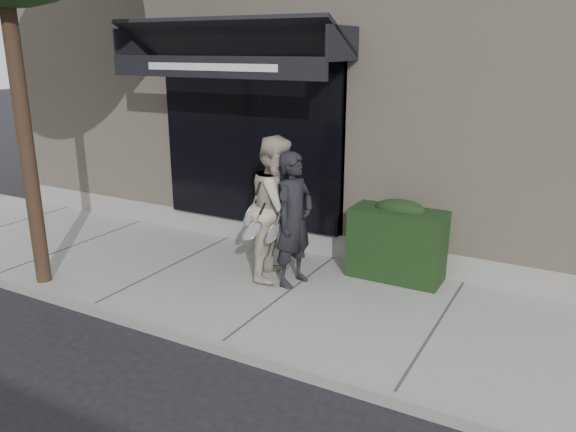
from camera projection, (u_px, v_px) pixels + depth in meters
The scene contains 7 objects.
ground at pixel (287, 301), 7.55m from camera, with size 80.00×80.00×0.00m, color black.
sidewalk at pixel (287, 296), 7.54m from camera, with size 20.00×3.00×0.12m, color gray.
curb at pixel (220, 347), 6.23m from camera, with size 20.00×0.10×0.14m, color gray.
building_facade at pixel (410, 76), 10.93m from camera, with size 14.30×8.04×5.64m.
hedge at pixel (398, 241), 7.90m from camera, with size 1.30×0.70×1.14m.
pedestrian_front at pixel (294, 220), 7.56m from camera, with size 0.84×0.92×1.85m.
pedestrian_back at pixel (278, 208), 7.80m from camera, with size 0.93×1.10×2.02m.
Camera 1 is at (3.35, -6.04, 3.27)m, focal length 35.00 mm.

